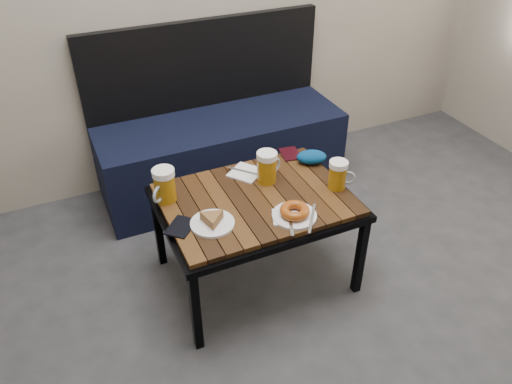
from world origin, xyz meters
name	(u,v)px	position (x,y,z in m)	size (l,w,h in m)	color
bench	(220,146)	(0.06, 1.76, 0.27)	(1.40, 0.50, 0.95)	black
cafe_table	(256,205)	(-0.07, 0.95, 0.43)	(0.84, 0.62, 0.47)	black
beer_mug_left	(164,185)	(-0.44, 1.10, 0.55)	(0.14, 0.13, 0.15)	#A0690C
beer_mug_centre	(267,167)	(0.03, 1.05, 0.55)	(0.14, 0.11, 0.15)	#A0690C
beer_mug_right	(338,175)	(0.29, 0.87, 0.54)	(0.13, 0.11, 0.13)	#A0690C
plate_pie	(212,221)	(-0.31, 0.85, 0.49)	(0.18, 0.18, 0.05)	white
plate_bagel	(295,213)	(0.02, 0.76, 0.49)	(0.21, 0.23, 0.05)	white
napkin_left	(246,173)	(-0.04, 1.14, 0.48)	(0.19, 0.19, 0.01)	white
napkin_right	(288,217)	(-0.01, 0.77, 0.48)	(0.16, 0.15, 0.01)	white
passport_navy	(181,227)	(-0.43, 0.89, 0.48)	(0.09, 0.13, 0.01)	black
passport_burgundy	(290,154)	(0.23, 1.21, 0.47)	(0.09, 0.12, 0.01)	black
knit_pouch	(311,157)	(0.29, 1.10, 0.50)	(0.14, 0.09, 0.06)	navy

